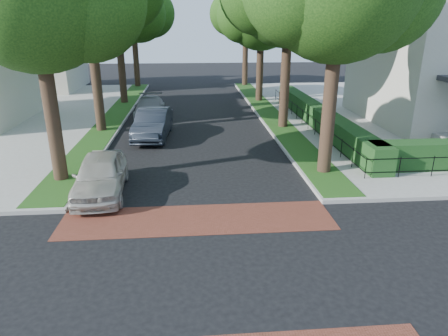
# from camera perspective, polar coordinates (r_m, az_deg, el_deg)

# --- Properties ---
(ground) EXTENTS (120.00, 120.00, 0.00)m
(ground) POSITION_cam_1_polar(r_m,az_deg,el_deg) (10.65, -3.43, -15.20)
(ground) COLOR black
(ground) RESTS_ON ground
(crosswalk_far) EXTENTS (9.00, 2.20, 0.01)m
(crosswalk_far) POSITION_cam_1_polar(r_m,az_deg,el_deg) (13.40, -3.78, -7.31)
(crosswalk_far) COLOR brown
(crosswalk_far) RESTS_ON ground
(grass_strip_ne) EXTENTS (1.60, 29.80, 0.02)m
(grass_strip_ne) POSITION_cam_1_polar(r_m,az_deg,el_deg) (28.98, 6.41, 7.90)
(grass_strip_ne) COLOR #184814
(grass_strip_ne) RESTS_ON sidewalk_ne
(grass_strip_nw) EXTENTS (1.60, 29.80, 0.02)m
(grass_strip_nw) POSITION_cam_1_polar(r_m,az_deg,el_deg) (28.94, -15.27, 7.31)
(grass_strip_nw) COLOR #184814
(grass_strip_nw) RESTS_ON sidewalk_nw
(tree_right_far) EXTENTS (7.25, 6.23, 9.74)m
(tree_right_far) POSITION_cam_1_polar(r_m,az_deg,el_deg) (33.44, 5.49, 21.15)
(tree_right_far) COLOR black
(tree_right_far) RESTS_ON sidewalk_ne
(tree_right_back) EXTENTS (7.50, 6.45, 10.20)m
(tree_right_back) POSITION_cam_1_polar(r_m,az_deg,el_deg) (42.35, 3.27, 21.41)
(tree_right_back) COLOR black
(tree_right_back) RESTS_ON sidewalk_ne
(tree_left_far) EXTENTS (7.00, 6.02, 9.86)m
(tree_left_far) POSITION_cam_1_polar(r_m,az_deg,el_deg) (33.38, -14.85, 20.99)
(tree_left_far) COLOR black
(tree_left_far) RESTS_ON sidewalk_nw
(tree_left_back) EXTENTS (7.75, 6.66, 10.44)m
(tree_left_back) POSITION_cam_1_polar(r_m,az_deg,el_deg) (42.31, -12.76, 21.19)
(tree_left_back) COLOR black
(tree_left_back) RESTS_ON sidewalk_nw
(hedge_main_road) EXTENTS (1.00, 18.00, 1.20)m
(hedge_main_road) POSITION_cam_1_polar(r_m,az_deg,el_deg) (25.54, 13.30, 7.22)
(hedge_main_road) COLOR #143B17
(hedge_main_road) RESTS_ON sidewalk_ne
(fence_main_road) EXTENTS (0.06, 18.00, 0.90)m
(fence_main_road) POSITION_cam_1_polar(r_m,az_deg,el_deg) (25.34, 11.54, 6.91)
(fence_main_road) COLOR black
(fence_main_road) RESTS_ON sidewalk_ne
(house_left_far) EXTENTS (10.00, 9.00, 10.14)m
(house_left_far) POSITION_cam_1_polar(r_m,az_deg,el_deg) (43.54, -26.57, 16.49)
(house_left_far) COLOR beige
(house_left_far) RESTS_ON sidewalk_nw
(parked_car_front) EXTENTS (2.11, 4.58, 1.52)m
(parked_car_front) POSITION_cam_1_polar(r_m,az_deg,el_deg) (15.74, -17.25, -0.95)
(parked_car_front) COLOR #B5AFA3
(parked_car_front) RESTS_ON ground
(parked_car_middle) EXTENTS (2.05, 5.02, 1.62)m
(parked_car_middle) POSITION_cam_1_polar(r_m,az_deg,el_deg) (23.03, -10.14, 6.24)
(parked_car_middle) COLOR #1D232C
(parked_car_middle) RESTS_ON ground
(parked_car_rear) EXTENTS (2.19, 4.95, 1.41)m
(parked_car_rear) POSITION_cam_1_polar(r_m,az_deg,el_deg) (28.18, -10.55, 8.48)
(parked_car_rear) COLOR slate
(parked_car_rear) RESTS_ON ground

